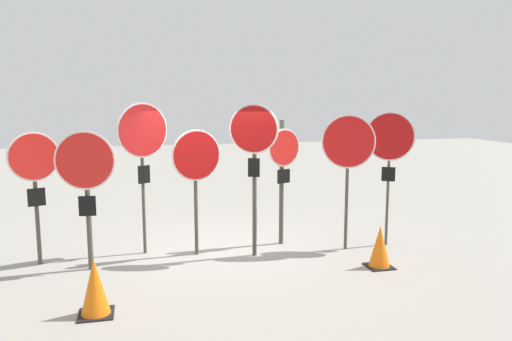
# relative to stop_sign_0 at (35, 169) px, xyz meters

# --- Properties ---
(ground_plane) EXTENTS (40.00, 40.00, 0.00)m
(ground_plane) POSITION_rel_stop_sign_0_xyz_m (3.00, -0.08, -1.59)
(ground_plane) COLOR gray
(stop_sign_0) EXTENTS (0.76, 0.29, 2.20)m
(stop_sign_0) POSITION_rel_stop_sign_0_xyz_m (0.00, 0.00, 0.00)
(stop_sign_0) COLOR #474238
(stop_sign_0) RESTS_ON ground
(stop_sign_1) EXTENTS (0.92, 0.18, 2.23)m
(stop_sign_1) POSITION_rel_stop_sign_0_xyz_m (0.82, -0.47, -0.04)
(stop_sign_1) COLOR #474238
(stop_sign_1) RESTS_ON ground
(stop_sign_2) EXTENTS (0.85, 0.45, 2.65)m
(stop_sign_2) POSITION_rel_stop_sign_0_xyz_m (1.71, 0.19, 0.41)
(stop_sign_2) COLOR #474238
(stop_sign_2) RESTS_ON ground
(stop_sign_3) EXTENTS (0.86, 0.26, 2.20)m
(stop_sign_3) POSITION_rel_stop_sign_0_xyz_m (2.58, -0.10, 0.03)
(stop_sign_3) COLOR #474238
(stop_sign_3) RESTS_ON ground
(stop_sign_4) EXTENTS (0.77, 0.37, 2.63)m
(stop_sign_4) POSITION_rel_stop_sign_0_xyz_m (3.52, -0.40, 0.31)
(stop_sign_4) COLOR #474238
(stop_sign_4) RESTS_ON ground
(stop_sign_5) EXTENTS (0.66, 0.28, 2.33)m
(stop_sign_5) POSITION_rel_stop_sign_0_xyz_m (4.21, 0.18, -0.06)
(stop_sign_5) COLOR #474238
(stop_sign_5) RESTS_ON ground
(stop_sign_6) EXTENTS (0.92, 0.32, 2.44)m
(stop_sign_6) POSITION_rel_stop_sign_0_xyz_m (5.22, -0.43, 0.24)
(stop_sign_6) COLOR #474238
(stop_sign_6) RESTS_ON ground
(stop_sign_7) EXTENTS (0.78, 0.47, 2.48)m
(stop_sign_7) POSITION_rel_stop_sign_0_xyz_m (6.05, -0.37, 0.29)
(stop_sign_7) COLOR #474238
(stop_sign_7) RESTS_ON ground
(traffic_cone_0) EXTENTS (0.44, 0.44, 0.75)m
(traffic_cone_0) POSITION_rel_stop_sign_0_xyz_m (1.03, -2.20, -1.23)
(traffic_cone_0) COLOR black
(traffic_cone_0) RESTS_ON ground
(traffic_cone_1) EXTENTS (0.41, 0.41, 0.69)m
(traffic_cone_1) POSITION_rel_stop_sign_0_xyz_m (5.37, -1.41, -1.25)
(traffic_cone_1) COLOR black
(traffic_cone_1) RESTS_ON ground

